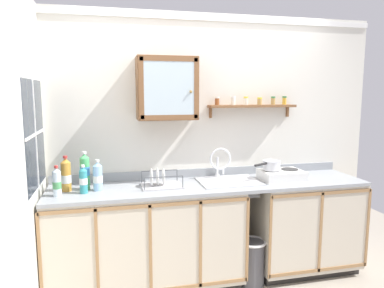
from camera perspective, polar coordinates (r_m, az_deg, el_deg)
name	(u,v)px	position (r m, az deg, el deg)	size (l,w,h in m)	color
back_wall	(203,143)	(3.52, 1.69, 0.10)	(3.49, 0.07, 2.47)	silver
side_wall_left	(17,172)	(2.55, -25.96, -4.03)	(0.05, 3.41, 2.47)	silver
lower_cabinet_run	(146,239)	(3.32, -7.21, -14.71)	(1.68, 0.60, 0.89)	black
lower_cabinet_run_right	(303,225)	(3.78, 17.10, -12.10)	(1.01, 0.60, 0.89)	black
countertop	(212,185)	(3.28, 3.14, -6.50)	(2.85, 0.63, 0.03)	gray
backsplash	(203,172)	(3.54, 1.82, -4.49)	(2.85, 0.02, 0.08)	gray
sink	(227,182)	(3.37, 5.57, -6.06)	(0.54, 0.47, 0.41)	silver
hot_plate_stove	(281,175)	(3.51, 13.96, -4.76)	(0.39, 0.29, 0.09)	silver
saucepan	(271,165)	(3.46, 12.41, -3.24)	(0.30, 0.21, 0.09)	silver
bottle_juice_amber_0	(66,175)	(3.17, -19.28, -4.72)	(0.08, 0.08, 0.30)	gold
bottle_detergent_teal_1	(83,180)	(3.07, -16.79, -5.52)	(0.06, 0.06, 0.24)	teal
bottle_water_blue_2	(98,177)	(3.12, -14.67, -5.02)	(0.08, 0.08, 0.26)	#8CB7E0
bottle_soda_green_3	(85,171)	(3.17, -16.57, -4.19)	(0.08, 0.08, 0.33)	#4CB266
bottle_water_clear_4	(57,183)	(3.05, -20.58, -5.74)	(0.07, 0.07, 0.25)	silver
dish_rack	(160,183)	(3.17, -5.03, -6.12)	(0.35, 0.28, 0.16)	#B2B2B7
wall_cabinet	(167,88)	(3.26, -3.99, 8.75)	(0.53, 0.28, 0.56)	brown
spice_shelf	(252,105)	(3.55, 9.48, 6.09)	(0.87, 0.14, 0.21)	brown
window	(33,134)	(2.94, -23.78, 1.42)	(0.03, 0.77, 0.85)	#262D38
trash_bin	(252,261)	(3.49, 9.43, -17.83)	(0.26, 0.26, 0.41)	#4C4C51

